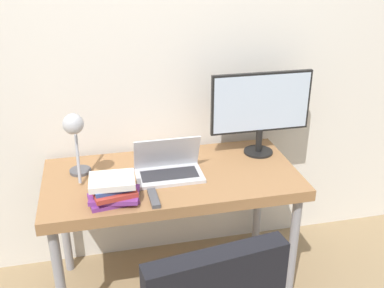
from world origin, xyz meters
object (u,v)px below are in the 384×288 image
laptop (169,168)px  desk_lamp (75,134)px  book_stack (113,190)px  monitor (261,107)px

laptop → desk_lamp: (-0.45, 0.02, 0.23)m
desk_lamp → book_stack: bearing=-52.0°
desk_lamp → book_stack: size_ratio=1.51×
laptop → desk_lamp: bearing=177.8°
book_stack → desk_lamp: bearing=128.0°
monitor → laptop: bearing=-163.8°
laptop → monitor: monitor is taller
desk_lamp → book_stack: 0.33m
book_stack → monitor: bearing=21.9°
monitor → desk_lamp: (-1.01, -0.14, -0.01)m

